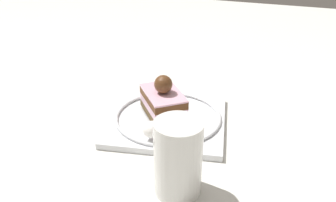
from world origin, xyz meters
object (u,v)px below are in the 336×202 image
at_px(dessert_plate, 168,119).
at_px(cake_slice, 163,101).
at_px(whipped_cream_dollop, 152,129).
at_px(fork, 186,134).
at_px(drink_glass_near, 178,162).

bearing_deg(dessert_plate, cake_slice, -96.86).
bearing_deg(dessert_plate, whipped_cream_dollop, 0.58).
distance_m(whipped_cream_dollop, fork, 0.06).
bearing_deg(cake_slice, drink_glass_near, 27.40).
relative_size(dessert_plate, cake_slice, 2.14).
bearing_deg(whipped_cream_dollop, cake_slice, -172.16).
bearing_deg(fork, cake_slice, -131.05).
bearing_deg(whipped_cream_dollop, drink_glass_near, 40.71).
height_order(fork, drink_glass_near, drink_glass_near).
xyz_separation_m(whipped_cream_dollop, fork, (-0.03, 0.05, -0.01)).
bearing_deg(fork, dessert_plate, -135.48).
xyz_separation_m(dessert_plate, drink_glass_near, (0.17, 0.08, 0.04)).
height_order(cake_slice, fork, cake_slice).
height_order(whipped_cream_dollop, drink_glass_near, drink_glass_near).
distance_m(dessert_plate, drink_glass_near, 0.19).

